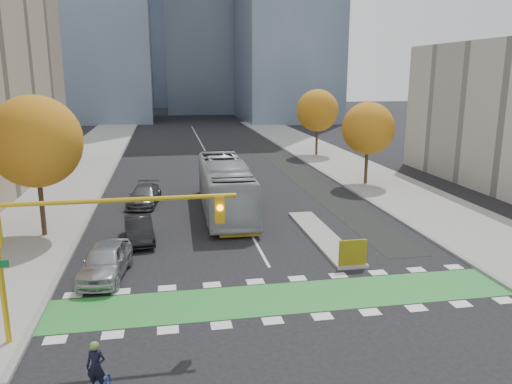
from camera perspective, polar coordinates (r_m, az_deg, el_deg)
name	(u,v)px	position (r m, az deg, el deg)	size (l,w,h in m)	color
ground	(295,314)	(20.50, 4.49, -13.72)	(300.00, 300.00, 0.00)	black
sidewalk_west	(48,203)	(39.71, -22.67, -1.17)	(7.00, 120.00, 0.15)	gray
sidewalk_east	(392,188)	(42.84, 15.24, 0.40)	(7.00, 120.00, 0.15)	gray
curb_west	(98,201)	(39.09, -17.66, -0.98)	(0.30, 120.00, 0.16)	gray
curb_east	(352,190)	(41.47, 10.87, 0.21)	(0.30, 120.00, 0.16)	gray
bike_crossing	(286,298)	(21.80, 3.47, -11.96)	(20.00, 3.00, 0.01)	#2A8231
centre_line	(208,156)	(58.57, -5.50, 4.12)	(0.15, 70.00, 0.01)	silver
bike_lane_paint	(292,170)	(50.06, 4.09, 2.58)	(2.50, 50.00, 0.01)	black
median_island	(322,236)	(29.52, 7.59, -5.02)	(1.60, 10.00, 0.16)	gray
hazard_board	(353,253)	(25.02, 11.01, -6.81)	(1.40, 0.12, 1.30)	yellow
tree_west	(35,142)	(30.71, -23.91, 5.28)	(5.20, 5.20, 8.22)	#332114
tree_east_near	(368,128)	(43.27, 12.69, 7.10)	(4.40, 4.40, 7.08)	#332114
tree_east_far	(317,111)	(58.39, 7.03, 9.23)	(4.80, 4.80, 7.65)	#332114
traffic_signal_west	(76,232)	(18.18, -19.83, -4.36)	(8.53, 0.56, 5.20)	#BF9914
cyclist	(98,384)	(15.93, -17.66, -20.18)	(1.09, 1.85, 2.02)	navy
bus	(225,186)	(34.38, -3.57, 0.65)	(2.99, 12.79, 3.56)	#AAAFB2
parked_car_a	(106,261)	(24.56, -16.81, -7.55)	(1.88, 4.68, 1.59)	#A8A9AD
parked_car_b	(139,230)	(29.19, -13.23, -4.21)	(1.46, 4.19, 1.38)	black
parked_car_c	(144,195)	(37.18, -12.66, -0.38)	(1.98, 4.88, 1.42)	#4F5054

